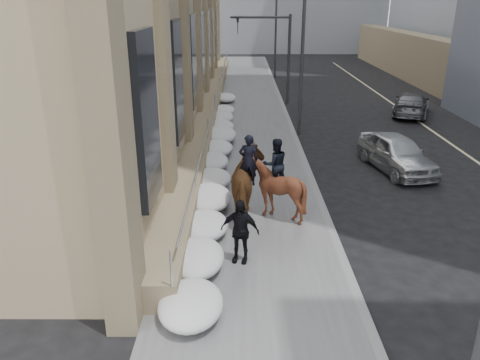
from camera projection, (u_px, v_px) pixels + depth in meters
The scene contains 13 objects.
ground at pixel (250, 272), 12.67m from camera, with size 140.00×140.00×0.00m, color black.
sidewalk at pixel (247, 155), 21.97m from camera, with size 5.00×80.00×0.12m, color #4F4F51.
curb at pixel (302, 155), 21.97m from camera, with size 0.24×80.00×0.12m, color slate.
lane_line at pixel (470, 157), 21.96m from camera, with size 0.15×70.00×0.01m, color #BFB78C.
streetlight_mid at pixel (299, 48), 24.06m from camera, with size 1.71×0.24×8.00m.
streetlight_far at pixel (274, 27), 42.71m from camera, with size 1.71×0.24×8.00m.
traffic_signal at pixel (276, 45), 31.73m from camera, with size 4.10×0.22×6.00m.
snow_bank at pixel (214, 160), 20.07m from camera, with size 1.70×18.10×0.76m.
mounted_horse_left at pixel (249, 183), 15.37m from camera, with size 1.28×2.65×2.76m.
mounted_horse_right at pixel (275, 185), 15.31m from camera, with size 2.03×2.18×2.67m.
pedestrian at pixel (240, 231), 12.70m from camera, with size 1.08×0.45×1.84m, color black.
car_silver at pixel (396, 153), 20.00m from camera, with size 1.85×4.60×1.57m, color #BABEC2.
car_grey at pixel (411, 104), 29.64m from camera, with size 2.03×4.98×1.45m, color #55575C.
Camera 1 is at (-0.25, -10.91, 6.92)m, focal length 35.00 mm.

